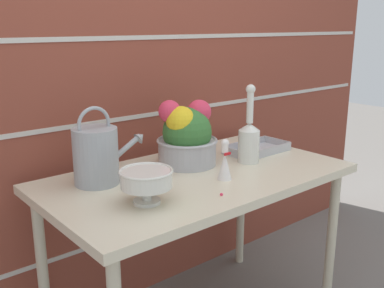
# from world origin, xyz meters

# --- Properties ---
(brick_wall) EXTENTS (3.60, 0.08, 2.20)m
(brick_wall) POSITION_xyz_m (0.00, 0.45, 1.10)
(brick_wall) COLOR brown
(brick_wall) RESTS_ON ground_plane
(patio_table) EXTENTS (1.27, 0.70, 0.74)m
(patio_table) POSITION_xyz_m (0.00, 0.00, 0.67)
(patio_table) COLOR beige
(patio_table) RESTS_ON ground_plane
(watering_can) EXTENTS (0.32, 0.17, 0.30)m
(watering_can) POSITION_xyz_m (-0.37, 0.16, 0.86)
(watering_can) COLOR #9EA3A8
(watering_can) RESTS_ON patio_table
(crystal_pedestal_bowl) EXTENTS (0.19, 0.19, 0.12)m
(crystal_pedestal_bowl) POSITION_xyz_m (-0.34, -0.13, 0.83)
(crystal_pedestal_bowl) COLOR silver
(crystal_pedestal_bowl) RESTS_ON patio_table
(flower_planter) EXTENTS (0.27, 0.27, 0.29)m
(flower_planter) POSITION_xyz_m (0.05, 0.13, 0.87)
(flower_planter) COLOR #ADADB2
(flower_planter) RESTS_ON patio_table
(glass_decanter) EXTENTS (0.09, 0.09, 0.35)m
(glass_decanter) POSITION_xyz_m (0.28, -0.02, 0.85)
(glass_decanter) COLOR silver
(glass_decanter) RESTS_ON patio_table
(figurine_vase) EXTENTS (0.06, 0.06, 0.17)m
(figurine_vase) POSITION_xyz_m (0.04, -0.12, 0.81)
(figurine_vase) COLOR white
(figurine_vase) RESTS_ON patio_table
(wire_tray) EXTENTS (0.31, 0.17, 0.04)m
(wire_tray) POSITION_xyz_m (0.43, 0.07, 0.75)
(wire_tray) COLOR #B7B7BC
(wire_tray) RESTS_ON patio_table
(fallen_petal) EXTENTS (0.01, 0.01, 0.01)m
(fallen_petal) POSITION_xyz_m (-0.09, -0.24, 0.74)
(fallen_petal) COLOR #E03856
(fallen_petal) RESTS_ON patio_table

